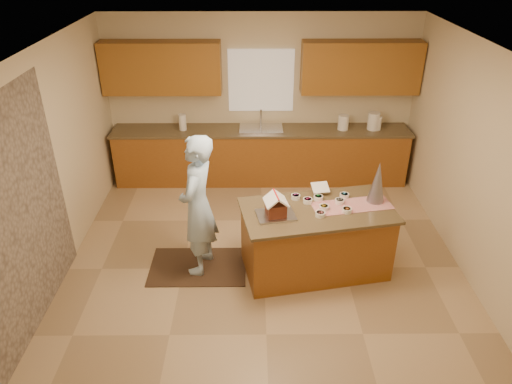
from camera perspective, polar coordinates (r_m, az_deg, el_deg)
floor at (r=6.16m, az=0.96°, el=-9.07°), size 5.50×5.50×0.00m
ceiling at (r=4.97m, az=1.22°, el=16.24°), size 5.50×5.50×0.00m
wall_back at (r=7.98m, az=0.59°, el=11.14°), size 5.50×5.50×0.00m
wall_front at (r=3.23m, az=2.33°, el=-20.38°), size 5.50×5.50×0.00m
wall_left at (r=5.92m, az=-23.91°, el=1.94°), size 5.50×5.50×0.00m
wall_right at (r=6.04m, az=25.54°, el=2.08°), size 5.50×5.50×0.00m
stone_accent at (r=5.32m, az=-26.49°, el=-2.96°), size 0.00×2.50×2.50m
window_curtain at (r=7.87m, az=0.60°, el=13.16°), size 1.05×0.03×1.00m
back_counter_base at (r=8.03m, az=0.59°, el=4.29°), size 4.80×0.60×0.88m
back_counter_top at (r=7.85m, az=0.61°, el=7.34°), size 4.85×0.63×0.04m
upper_cabinet_left at (r=7.79m, az=-11.23°, el=14.36°), size 1.85×0.35×0.80m
upper_cabinet_right at (r=7.84m, az=12.40°, el=14.34°), size 1.85×0.35×0.80m
sink at (r=7.86m, az=0.61°, el=7.28°), size 0.70×0.45×0.12m
faucet at (r=7.96m, az=0.59°, el=8.89°), size 0.03×0.03×0.28m
island_base at (r=5.95m, az=7.11°, el=-5.83°), size 1.85×1.16×0.84m
island_top at (r=5.72m, az=7.37°, el=-2.22°), size 1.93×1.25×0.04m
table_runner at (r=5.84m, az=11.39°, el=-1.59°), size 1.00×0.52×0.01m
baking_tray at (r=5.53m, az=2.37°, el=-2.77°), size 0.49×0.40×0.02m
cookbook at (r=6.00m, az=7.68°, el=0.53°), size 0.24×0.20×0.09m
tinsel_tree at (r=5.88m, az=14.31°, el=1.14°), size 0.25×0.25×0.52m
rug at (r=6.22m, az=-6.92°, el=-8.83°), size 1.22×0.79×0.01m
boy at (r=5.71m, az=-6.95°, el=-1.66°), size 0.56×0.73×1.79m
canister_a at (r=7.94m, az=10.39°, el=8.19°), size 0.17×0.17×0.24m
canister_b at (r=8.04m, az=13.88°, el=8.23°), size 0.19×0.19×0.28m
canister_c at (r=8.06m, az=14.24°, el=8.01°), size 0.15×0.15×0.22m
paper_towel at (r=7.88m, az=-8.77°, el=8.24°), size 0.12×0.12×0.26m
gingerbread_house at (r=5.47m, az=2.39°, el=-1.77°), size 0.31×0.31×0.27m
candy_bowls at (r=5.80m, az=8.18°, el=-1.29°), size 0.72×0.55×0.05m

